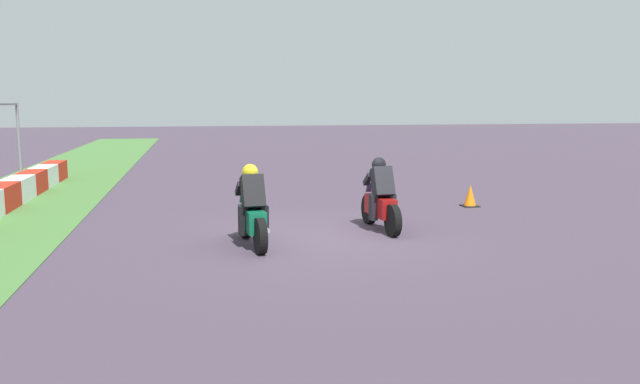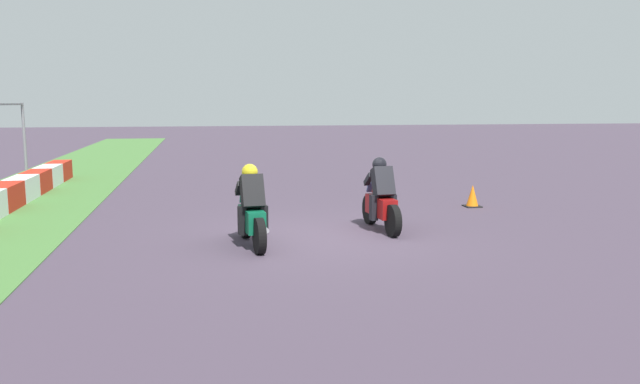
% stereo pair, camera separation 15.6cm
% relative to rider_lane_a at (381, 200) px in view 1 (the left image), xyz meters
% --- Properties ---
extents(ground_plane, '(120.00, 120.00, 0.00)m').
position_rel_rider_lane_a_xyz_m(ground_plane, '(-0.50, 1.37, -0.62)').
color(ground_plane, '#453848').
extents(rider_lane_a, '(2.04, 0.55, 1.51)m').
position_rel_rider_lane_a_xyz_m(rider_lane_a, '(0.00, 0.00, 0.00)').
color(rider_lane_a, black).
rests_on(rider_lane_a, ground_plane).
extents(rider_lane_b, '(2.04, 0.57, 1.51)m').
position_rel_rider_lane_a_xyz_m(rider_lane_b, '(-0.95, 2.75, 0.00)').
color(rider_lane_b, black).
rests_on(rider_lane_b, ground_plane).
extents(traffic_cone, '(0.40, 0.40, 0.56)m').
position_rel_rider_lane_a_xyz_m(traffic_cone, '(2.42, -3.11, -0.36)').
color(traffic_cone, black).
rests_on(traffic_cone, ground_plane).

